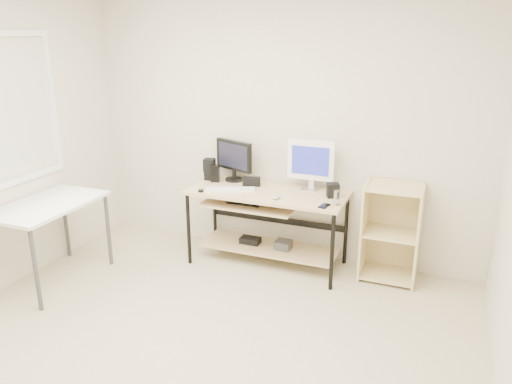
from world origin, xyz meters
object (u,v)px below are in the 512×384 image
(black_monitor, at_px, (234,158))
(audio_controller, at_px, (215,173))
(desk, at_px, (265,211))
(shelf_unit, at_px, (392,231))
(side_table, at_px, (48,212))
(white_imac, at_px, (311,162))

(black_monitor, height_order, audio_controller, black_monitor)
(desk, bearing_deg, shelf_unit, 7.77)
(shelf_unit, bearing_deg, side_table, -156.67)
(desk, xyz_separation_m, shelf_unit, (1.18, 0.16, -0.09))
(desk, distance_m, white_imac, 0.65)
(black_monitor, distance_m, white_imac, 0.80)
(desk, distance_m, audio_controller, 0.65)
(side_table, xyz_separation_m, white_imac, (2.04, 1.25, 0.36))
(black_monitor, distance_m, audio_controller, 0.24)
(shelf_unit, distance_m, white_imac, 0.98)
(white_imac, distance_m, audio_controller, 0.98)
(shelf_unit, relative_size, white_imac, 1.88)
(desk, bearing_deg, side_table, -147.35)
(side_table, distance_m, shelf_unit, 3.09)
(side_table, bearing_deg, desk, 32.65)
(desk, bearing_deg, black_monitor, 154.39)
(desk, distance_m, black_monitor, 0.64)
(black_monitor, bearing_deg, side_table, -114.12)
(desk, height_order, shelf_unit, shelf_unit)
(desk, xyz_separation_m, side_table, (-1.65, -1.06, 0.13))
(desk, xyz_separation_m, black_monitor, (-0.41, 0.20, 0.45))
(side_table, xyz_separation_m, black_monitor, (1.24, 1.26, 0.31))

